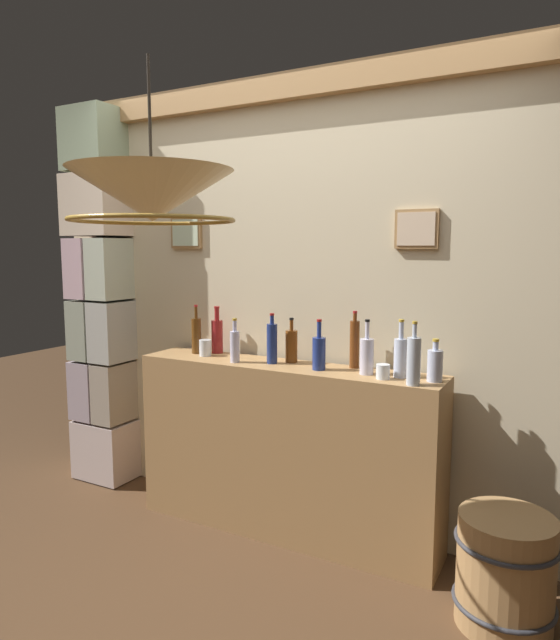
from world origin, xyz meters
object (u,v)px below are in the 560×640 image
(liquor_bottle_sherry, at_px, (319,352))
(pendant_lamp, at_px, (152,198))
(liquor_bottle_scotch, at_px, (401,356))
(liquor_bottle_vodka, at_px, (291,345))
(liquor_bottle_rum, at_px, (367,355))
(liquor_bottle_vermouth, at_px, (217,335))
(liquor_bottle_mezcal, at_px, (272,343))
(liquor_bottle_amaro, at_px, (235,345))
(liquor_bottle_tequila, at_px, (196,335))
(glass_tumbler_highball, at_px, (383,372))
(glass_tumbler_rocks, at_px, (205,348))
(liquor_bottle_rye, at_px, (355,343))
(liquor_bottle_whiskey, at_px, (414,360))
(liquor_bottle_bourbon, at_px, (435,365))
(wooden_barrel, at_px, (505,571))

(liquor_bottle_sherry, height_order, pendant_lamp, pendant_lamp)
(liquor_bottle_scotch, height_order, liquor_bottle_vodka, liquor_bottle_scotch)
(liquor_bottle_vodka, relative_size, pendant_lamp, 0.40)
(liquor_bottle_scotch, distance_m, liquor_bottle_vodka, 0.64)
(liquor_bottle_rum, distance_m, liquor_bottle_vermouth, 0.99)
(liquor_bottle_mezcal, distance_m, liquor_bottle_amaro, 0.21)
(pendant_lamp, bearing_deg, liquor_bottle_vodka, 87.72)
(liquor_bottle_rum, distance_m, liquor_bottle_tequila, 1.09)
(liquor_bottle_rum, height_order, glass_tumbler_highball, liquor_bottle_rum)
(liquor_bottle_mezcal, bearing_deg, glass_tumbler_highball, -5.92)
(liquor_bottle_mezcal, height_order, liquor_bottle_amaro, liquor_bottle_mezcal)
(liquor_bottle_vodka, height_order, glass_tumbler_rocks, liquor_bottle_vodka)
(liquor_bottle_rye, bearing_deg, pendant_lamp, -110.51)
(liquor_bottle_rum, relative_size, liquor_bottle_rye, 0.92)
(glass_tumbler_rocks, bearing_deg, liquor_bottle_whiskey, -5.64)
(liquor_bottle_sherry, xyz_separation_m, glass_tumbler_highball, (0.36, -0.04, -0.06))
(liquor_bottle_rum, relative_size, liquor_bottle_bourbon, 1.36)
(liquor_bottle_rye, relative_size, liquor_bottle_scotch, 1.06)
(liquor_bottle_mezcal, distance_m, liquor_bottle_bourbon, 0.88)
(liquor_bottle_vermouth, distance_m, glass_tumbler_highball, 1.11)
(liquor_bottle_mezcal, bearing_deg, liquor_bottle_vodka, 46.92)
(liquor_bottle_vermouth, relative_size, liquor_bottle_whiskey, 0.95)
(liquor_bottle_whiskey, relative_size, glass_tumbler_rocks, 3.14)
(liquor_bottle_rum, xyz_separation_m, liquor_bottle_mezcal, (-0.55, 0.01, 0.02))
(liquor_bottle_sherry, distance_m, wooden_barrel, 1.28)
(liquor_bottle_whiskey, bearing_deg, liquor_bottle_bourbon, 59.35)
(liquor_bottle_rye, height_order, liquor_bottle_vermouth, liquor_bottle_rye)
(liquor_bottle_vermouth, height_order, liquor_bottle_tequila, liquor_bottle_tequila)
(liquor_bottle_vodka, bearing_deg, liquor_bottle_mezcal, -133.08)
(wooden_barrel, bearing_deg, liquor_bottle_amaro, 172.70)
(liquor_bottle_sherry, bearing_deg, liquor_bottle_mezcal, 175.02)
(liquor_bottle_rum, relative_size, wooden_barrel, 0.58)
(liquor_bottle_scotch, distance_m, pendant_lamp, 1.39)
(liquor_bottle_scotch, distance_m, wooden_barrel, 1.02)
(liquor_bottle_bourbon, height_order, wooden_barrel, liquor_bottle_bourbon)
(liquor_bottle_vermouth, bearing_deg, liquor_bottle_rum, -6.94)
(liquor_bottle_rye, height_order, wooden_barrel, liquor_bottle_rye)
(liquor_bottle_vodka, xyz_separation_m, glass_tumbler_highball, (0.58, -0.15, -0.06))
(liquor_bottle_amaro, bearing_deg, liquor_bottle_scotch, 5.20)
(liquor_bottle_rum, bearing_deg, liquor_bottle_rye, 133.71)
(wooden_barrel, bearing_deg, glass_tumbler_highball, 162.57)
(liquor_bottle_rye, distance_m, liquor_bottle_mezcal, 0.45)
(liquor_bottle_amaro, xyz_separation_m, pendant_lamp, (0.23, -0.90, 0.72))
(glass_tumbler_rocks, height_order, glass_tumbler_highball, glass_tumbler_rocks)
(liquor_bottle_amaro, bearing_deg, wooden_barrel, -7.30)
(liquor_bottle_amaro, relative_size, glass_tumbler_highball, 3.43)
(liquor_bottle_bourbon, bearing_deg, wooden_barrel, -34.23)
(liquor_bottle_mezcal, bearing_deg, liquor_bottle_rum, -0.77)
(liquor_bottle_amaro, relative_size, liquor_bottle_vermouth, 0.87)
(liquor_bottle_rye, distance_m, liquor_bottle_whiskey, 0.44)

